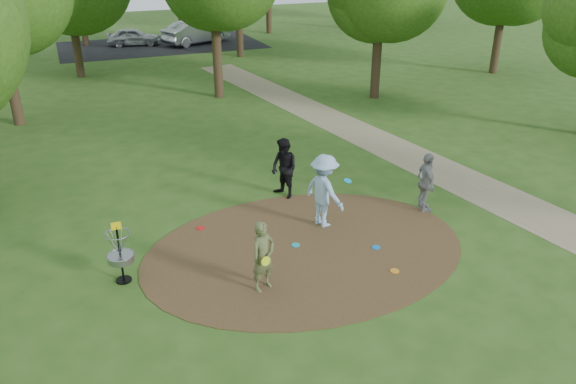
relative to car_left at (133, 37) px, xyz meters
name	(u,v)px	position (x,y,z in m)	size (l,w,h in m)	color
ground	(306,249)	(-0.16, -30.55, -0.62)	(100.00, 100.00, 0.00)	#2D5119
dirt_clearing	(306,249)	(-0.16, -30.55, -0.61)	(8.40, 8.40, 0.02)	#47301C
footpath	(463,181)	(6.34, -28.55, -0.61)	(2.00, 40.00, 0.01)	#8C7A5B
parking_lot	(162,45)	(1.84, -0.55, -0.61)	(14.00, 8.00, 0.01)	black
player_observer_with_disc	(263,256)	(-1.74, -31.77, 0.23)	(0.72, 0.62, 1.69)	#596138
player_throwing_with_disc	(324,191)	(0.83, -29.52, 0.41)	(1.45, 1.51, 2.06)	#97BFE2
player_walking_with_disc	(284,169)	(0.51, -27.41, 0.31)	(0.94, 1.07, 1.85)	black
player_waiting_with_disc	(426,182)	(3.91, -29.82, 0.27)	(0.68, 1.11, 1.77)	gray
disc_ground_cyan	(296,245)	(-0.33, -30.30, -0.59)	(0.22, 0.22, 0.02)	#17A2BA
disc_ground_blue	(376,247)	(1.53, -31.20, -0.59)	(0.22, 0.22, 0.02)	#0D79E4
disc_ground_red	(201,228)	(-2.38, -28.47, -0.59)	(0.22, 0.22, 0.02)	red
car_left	(133,37)	(0.00, 0.00, 0.00)	(1.46, 3.63, 1.24)	#AEB1B6
car_right	(196,32)	(4.32, -1.02, 0.19)	(1.72, 4.93, 1.62)	#A0A1A7
disc_ground_orange	(395,271)	(1.38, -32.33, -0.59)	(0.22, 0.22, 0.02)	orange
disc_golf_basket	(119,248)	(-4.66, -30.25, 0.26)	(0.63, 0.63, 1.54)	black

